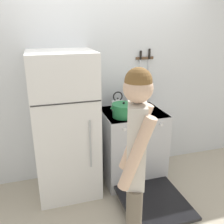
% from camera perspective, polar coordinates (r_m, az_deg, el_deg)
% --- Properties ---
extents(ground_plane, '(14.00, 14.00, 0.00)m').
position_cam_1_polar(ground_plane, '(3.68, -1.92, -12.53)').
color(ground_plane, '#B2A893').
extents(wall_back, '(10.00, 0.06, 2.55)m').
position_cam_1_polar(wall_back, '(3.21, -2.32, 7.38)').
color(wall_back, silver).
rests_on(wall_back, ground_plane).
extents(refrigerator, '(0.70, 0.68, 1.69)m').
position_cam_1_polar(refrigerator, '(2.92, -10.63, -3.15)').
color(refrigerator, white).
rests_on(refrigerator, ground_plane).
extents(stove_range, '(0.75, 1.38, 0.93)m').
position_cam_1_polar(stove_range, '(3.24, 4.83, -7.99)').
color(stove_range, silver).
rests_on(stove_range, ground_plane).
extents(dutch_oven_pot, '(0.32, 0.27, 0.18)m').
position_cam_1_polar(dutch_oven_pot, '(2.89, 2.66, 0.40)').
color(dutch_oven_pot, '#237A42').
rests_on(dutch_oven_pot, stove_range).
extents(tea_kettle, '(0.20, 0.16, 0.24)m').
position_cam_1_polar(tea_kettle, '(3.12, 1.35, 1.82)').
color(tea_kettle, silver).
rests_on(tea_kettle, stove_range).
extents(utensil_jar, '(0.09, 0.09, 0.28)m').
position_cam_1_polar(utensil_jar, '(3.24, 7.06, 2.42)').
color(utensil_jar, silver).
rests_on(utensil_jar, stove_range).
extents(person, '(0.35, 0.41, 1.70)m').
position_cam_1_polar(person, '(1.88, 5.35, -12.32)').
color(person, '#6B6051').
rests_on(person, ground_plane).
extents(wall_knife_strip, '(0.24, 0.03, 0.30)m').
position_cam_1_polar(wall_knife_strip, '(3.31, 7.52, 12.26)').
color(wall_knife_strip, brown).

